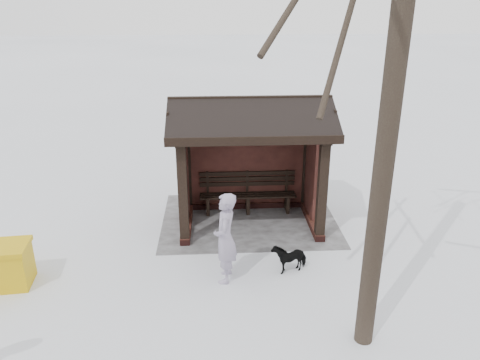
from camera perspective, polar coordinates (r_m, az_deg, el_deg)
name	(u,v)px	position (r m, az deg, el deg)	size (l,w,h in m)	color
ground	(249,223)	(11.35, 1.17, -5.30)	(120.00, 120.00, 0.00)	white
trampled_patch	(249,219)	(11.52, 1.09, -4.81)	(4.20, 3.20, 0.02)	gray
bus_shelter	(250,135)	(10.70, 1.19, 5.50)	(3.60, 2.40, 3.09)	#331512
pedestrian	(225,238)	(8.82, -1.81, -7.08)	(0.65, 0.43, 1.79)	#9C90A9
dog	(289,257)	(9.46, 6.04, -9.28)	(0.32, 0.69, 0.58)	black
grit_bin	(0,266)	(9.94, -27.17, -9.27)	(1.16, 0.85, 0.84)	#C89F0B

